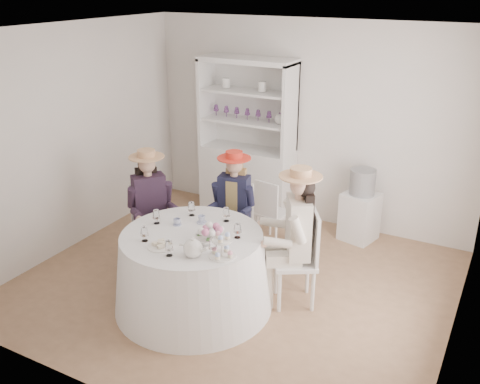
% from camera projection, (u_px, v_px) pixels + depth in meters
% --- Properties ---
extents(ground, '(4.50, 4.50, 0.00)m').
position_uv_depth(ground, '(236.00, 282.00, 5.96)').
color(ground, '#886344').
rests_on(ground, ground).
extents(ceiling, '(4.50, 4.50, 0.00)m').
position_uv_depth(ceiling, '(235.00, 31.00, 4.95)').
color(ceiling, white).
rests_on(ceiling, wall_back).
extents(wall_back, '(4.50, 0.00, 4.50)m').
position_uv_depth(wall_back, '(308.00, 124.00, 7.08)').
color(wall_back, white).
rests_on(wall_back, ground).
extents(wall_front, '(4.50, 0.00, 4.50)m').
position_uv_depth(wall_front, '(101.00, 250.00, 3.82)').
color(wall_front, white).
rests_on(wall_front, ground).
extents(wall_left, '(0.00, 4.50, 4.50)m').
position_uv_depth(wall_left, '(72.00, 139.00, 6.44)').
color(wall_left, white).
rests_on(wall_left, ground).
extents(wall_right, '(0.00, 4.50, 4.50)m').
position_uv_depth(wall_right, '(471.00, 210.00, 4.46)').
color(wall_right, white).
rests_on(wall_right, ground).
extents(tea_table, '(1.61, 1.61, 0.81)m').
position_uv_depth(tea_table, '(193.00, 271.00, 5.40)').
color(tea_table, white).
rests_on(tea_table, ground).
extents(hutch, '(1.47, 0.92, 2.19)m').
position_uv_depth(hutch, '(248.00, 161.00, 7.45)').
color(hutch, silver).
rests_on(hutch, ground).
extents(side_table, '(0.49, 0.49, 0.63)m').
position_uv_depth(side_table, '(359.00, 216.00, 6.84)').
color(side_table, silver).
rests_on(side_table, ground).
extents(hatbox, '(0.40, 0.40, 0.32)m').
position_uv_depth(hatbox, '(363.00, 182.00, 6.66)').
color(hatbox, black).
rests_on(hatbox, side_table).
extents(guest_left, '(0.60, 0.58, 1.40)m').
position_uv_depth(guest_left, '(150.00, 202.00, 6.07)').
color(guest_left, silver).
rests_on(guest_left, ground).
extents(guest_mid, '(0.51, 0.53, 1.36)m').
position_uv_depth(guest_mid, '(234.00, 201.00, 6.14)').
color(guest_mid, silver).
rests_on(guest_mid, ground).
extents(guest_right, '(0.63, 0.58, 1.48)m').
position_uv_depth(guest_right, '(296.00, 230.00, 5.29)').
color(guest_right, silver).
rests_on(guest_right, ground).
extents(spare_chair, '(0.41, 0.41, 0.86)m').
position_uv_depth(spare_chair, '(271.00, 210.00, 6.66)').
color(spare_chair, silver).
rests_on(spare_chair, ground).
extents(teacup_a, '(0.10, 0.10, 0.06)m').
position_uv_depth(teacup_a, '(177.00, 222.00, 5.44)').
color(teacup_a, white).
rests_on(teacup_a, tea_table).
extents(teacup_b, '(0.09, 0.09, 0.07)m').
position_uv_depth(teacup_b, '(202.00, 220.00, 5.48)').
color(teacup_b, white).
rests_on(teacup_b, tea_table).
extents(teacup_c, '(0.09, 0.09, 0.06)m').
position_uv_depth(teacup_c, '(217.00, 235.00, 5.17)').
color(teacup_c, white).
rests_on(teacup_c, tea_table).
extents(flower_bowl, '(0.28, 0.28, 0.06)m').
position_uv_depth(flower_bowl, '(205.00, 240.00, 5.07)').
color(flower_bowl, white).
rests_on(flower_bowl, tea_table).
extents(flower_arrangement, '(0.20, 0.20, 0.07)m').
position_uv_depth(flower_arrangement, '(211.00, 230.00, 5.12)').
color(flower_arrangement, '#D46A99').
rests_on(flower_arrangement, tea_table).
extents(table_teapot, '(0.25, 0.18, 0.19)m').
position_uv_depth(table_teapot, '(193.00, 248.00, 4.81)').
color(table_teapot, white).
rests_on(table_teapot, tea_table).
extents(sandwich_plate, '(0.25, 0.25, 0.06)m').
position_uv_depth(sandwich_plate, '(161.00, 246.00, 5.00)').
color(sandwich_plate, white).
rests_on(sandwich_plate, tea_table).
extents(cupcake_stand, '(0.24, 0.24, 0.23)m').
position_uv_depth(cupcake_stand, '(222.00, 248.00, 4.80)').
color(cupcake_stand, white).
rests_on(cupcake_stand, tea_table).
extents(stemware_set, '(0.96, 0.97, 0.15)m').
position_uv_depth(stemware_set, '(191.00, 228.00, 5.22)').
color(stemware_set, white).
rests_on(stemware_set, tea_table).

